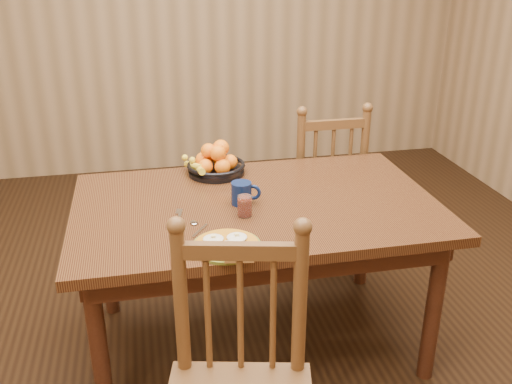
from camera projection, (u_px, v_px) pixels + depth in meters
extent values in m
cube|color=black|center=(256.00, 340.00, 2.83)|extent=(4.50, 5.00, 0.01)
cube|color=brown|center=(192.00, 6.00, 4.54)|extent=(4.50, 0.01, 2.70)
cube|color=black|center=(256.00, 207.00, 2.54)|extent=(1.60, 1.00, 0.04)
cube|color=#32170E|center=(240.00, 186.00, 2.94)|extent=(1.40, 0.04, 0.10)
cube|color=#32170E|center=(278.00, 269.00, 2.19)|extent=(1.40, 0.04, 0.10)
cube|color=#32170E|center=(405.00, 208.00, 2.70)|extent=(0.04, 0.84, 0.10)
cube|color=#32170E|center=(91.00, 237.00, 2.43)|extent=(0.04, 0.84, 0.10)
cylinder|color=#32170E|center=(100.00, 353.00, 2.20)|extent=(0.07, 0.07, 0.70)
cylinder|color=#32170E|center=(433.00, 310.00, 2.46)|extent=(0.07, 0.07, 0.70)
cylinder|color=#32170E|center=(106.00, 253.00, 2.92)|extent=(0.07, 0.07, 0.70)
cylinder|color=#32170E|center=(364.00, 227.00, 3.18)|extent=(0.07, 0.07, 0.70)
cube|color=#523318|center=(320.00, 187.00, 3.43)|extent=(0.45, 0.43, 0.04)
cylinder|color=#523318|center=(337.00, 209.00, 3.71)|extent=(0.04, 0.04, 0.44)
cylinder|color=#523318|center=(282.00, 213.00, 3.65)|extent=(0.04, 0.04, 0.44)
cylinder|color=#523318|center=(356.00, 233.00, 3.40)|extent=(0.04, 0.04, 0.44)
cylinder|color=#523318|center=(297.00, 239.00, 3.33)|extent=(0.04, 0.04, 0.44)
cylinder|color=#523318|center=(364.00, 154.00, 3.18)|extent=(0.04, 0.04, 0.53)
cylinder|color=#523318|center=(300.00, 159.00, 3.11)|extent=(0.04, 0.04, 0.53)
cylinder|color=#523318|center=(332.00, 165.00, 3.17)|extent=(0.02, 0.02, 0.41)
cube|color=#523318|center=(334.00, 124.00, 3.07)|extent=(0.37, 0.03, 0.05)
cylinder|color=#523318|center=(181.00, 303.00, 1.82)|extent=(0.05, 0.05, 0.55)
cylinder|color=#523318|center=(300.00, 304.00, 1.81)|extent=(0.05, 0.05, 0.55)
cylinder|color=#523318|center=(240.00, 317.00, 1.84)|extent=(0.02, 0.02, 0.42)
cube|color=#523318|center=(240.00, 251.00, 1.74)|extent=(0.38, 0.11, 0.05)
cylinder|color=#59601E|center=(227.00, 246.00, 2.15)|extent=(0.26, 0.26, 0.01)
cylinder|color=#B57017|center=(227.00, 245.00, 2.15)|extent=(0.24, 0.24, 0.01)
ellipsoid|color=silver|center=(213.00, 239.00, 2.16)|extent=(0.08, 0.08, 0.01)
cube|color=#F2E08C|center=(213.00, 236.00, 2.16)|extent=(0.02, 0.02, 0.01)
ellipsoid|color=silver|center=(237.00, 237.00, 2.18)|extent=(0.08, 0.08, 0.01)
cube|color=#F2E08C|center=(237.00, 235.00, 2.17)|extent=(0.02, 0.02, 0.01)
ellipsoid|color=silver|center=(228.00, 246.00, 2.11)|extent=(0.08, 0.08, 0.01)
cube|color=#F2E08C|center=(228.00, 243.00, 2.11)|extent=(0.02, 0.02, 0.01)
cube|color=brown|center=(239.00, 255.00, 2.05)|extent=(0.12, 0.12, 0.01)
cube|color=silver|center=(178.00, 220.00, 2.35)|extent=(0.05, 0.14, 0.00)
cube|color=silver|center=(179.00, 211.00, 2.43)|extent=(0.04, 0.05, 0.00)
cube|color=silver|center=(200.00, 231.00, 2.27)|extent=(0.08, 0.10, 0.00)
ellipsoid|color=silver|center=(194.00, 222.00, 2.33)|extent=(0.03, 0.04, 0.01)
cylinder|color=#0A1739|center=(241.00, 193.00, 2.50)|extent=(0.09, 0.09, 0.10)
torus|color=#0A1739|center=(253.00, 192.00, 2.51)|extent=(0.07, 0.04, 0.07)
cylinder|color=black|center=(241.00, 184.00, 2.48)|extent=(0.08, 0.08, 0.00)
cylinder|color=silver|center=(245.00, 206.00, 2.39)|extent=(0.06, 0.06, 0.09)
cylinder|color=maroon|center=(245.00, 208.00, 2.39)|extent=(0.05, 0.05, 0.07)
cylinder|color=black|center=(216.00, 172.00, 2.84)|extent=(0.28, 0.28, 0.02)
torus|color=black|center=(216.00, 165.00, 2.83)|extent=(0.29, 0.29, 0.02)
cylinder|color=black|center=(216.00, 173.00, 2.85)|extent=(0.10, 0.10, 0.01)
sphere|color=orange|center=(230.00, 162.00, 2.84)|extent=(0.07, 0.07, 0.07)
sphere|color=orange|center=(219.00, 158.00, 2.89)|extent=(0.08, 0.08, 0.08)
sphere|color=orange|center=(204.00, 160.00, 2.85)|extent=(0.08, 0.08, 0.08)
sphere|color=orange|center=(206.00, 167.00, 2.78)|extent=(0.07, 0.07, 0.07)
sphere|color=orange|center=(222.00, 167.00, 2.77)|extent=(0.08, 0.08, 0.08)
sphere|color=orange|center=(221.00, 148.00, 2.83)|extent=(0.08, 0.08, 0.08)
sphere|color=orange|center=(208.00, 151.00, 2.80)|extent=(0.07, 0.07, 0.07)
sphere|color=orange|center=(218.00, 153.00, 2.76)|extent=(0.08, 0.08, 0.08)
cylinder|color=yellow|center=(199.00, 169.00, 2.78)|extent=(0.10, 0.17, 0.07)
cylinder|color=yellow|center=(194.00, 166.00, 2.82)|extent=(0.14, 0.15, 0.07)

